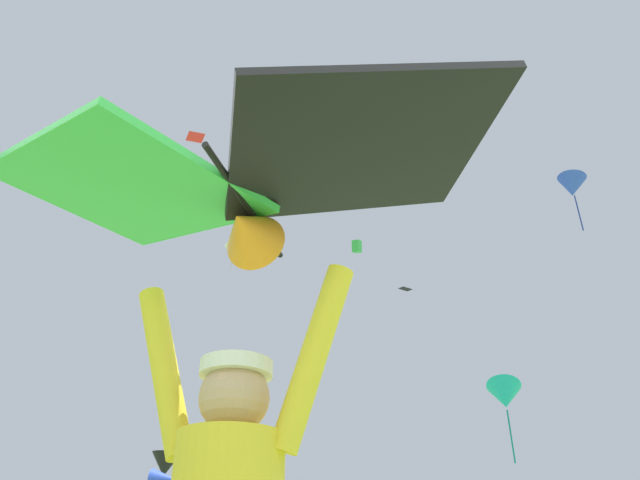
# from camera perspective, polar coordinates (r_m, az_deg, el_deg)

# --- Properties ---
(held_stunt_kite) EXTENTS (2.09, 1.21, 0.43)m
(held_stunt_kite) POSITION_cam_1_polar(r_m,az_deg,el_deg) (2.32, -7.50, 5.41)
(held_stunt_kite) COLOR black
(distant_kite_blue_mid_left) EXTENTS (1.49, 1.40, 2.30)m
(distant_kite_blue_mid_left) POSITION_cam_1_polar(r_m,az_deg,el_deg) (23.25, 22.53, 4.63)
(distant_kite_blue_mid_left) COLOR blue
(distant_kite_teal_overhead_distant) EXTENTS (1.10, 1.20, 1.84)m
(distant_kite_teal_overhead_distant) POSITION_cam_1_polar(r_m,az_deg,el_deg) (14.00, 16.92, -13.83)
(distant_kite_teal_overhead_distant) COLOR #19B2AD
(distant_kite_red_mid_right) EXTENTS (1.03, 1.03, 0.20)m
(distant_kite_red_mid_right) POSITION_cam_1_polar(r_m,az_deg,el_deg) (32.96, -11.59, 9.47)
(distant_kite_red_mid_right) COLOR red
(distant_kite_green_low_right) EXTENTS (0.60, 0.75, 0.84)m
(distant_kite_green_low_right) POSITION_cam_1_polar(r_m,az_deg,el_deg) (35.42, 3.46, -0.60)
(distant_kite_green_low_right) COLOR green
(distant_kite_black_high_right) EXTENTS (1.69, 1.66, 3.02)m
(distant_kite_black_high_right) POSITION_cam_1_polar(r_m,az_deg,el_deg) (30.72, -14.31, -19.71)
(distant_kite_black_high_right) COLOR black
(distant_kite_white_low_left) EXTENTS (1.18, 1.12, 2.05)m
(distant_kite_white_low_left) POSITION_cam_1_polar(r_m,az_deg,el_deg) (38.17, -8.17, -0.80)
(distant_kite_white_low_left) COLOR white
(distant_kite_magenta_high_left) EXTENTS (1.15, 1.18, 1.29)m
(distant_kite_magenta_high_left) POSITION_cam_1_polar(r_m,az_deg,el_deg) (33.00, -10.60, 2.50)
(distant_kite_magenta_high_left) COLOR #DB2393
(distant_kite_black_far_center) EXTENTS (0.79, 0.78, 0.27)m
(distant_kite_black_far_center) POSITION_cam_1_polar(r_m,az_deg,el_deg) (36.27, 8.00, -4.50)
(distant_kite_black_far_center) COLOR black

